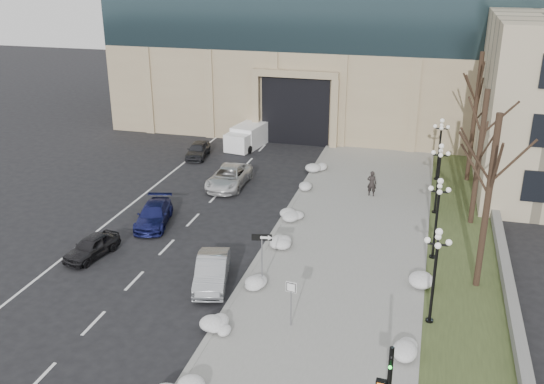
{
  "coord_description": "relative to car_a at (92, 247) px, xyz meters",
  "views": [
    {
      "loc": [
        7.5,
        -18.62,
        15.64
      ],
      "look_at": [
        -0.59,
        11.39,
        3.5
      ],
      "focal_mm": 40.0,
      "sensor_mm": 36.0,
      "label": 1
    }
  ],
  "objects": [
    {
      "name": "snow_clump_e",
      "position": [
        9.49,
        7.91,
        -0.31
      ],
      "size": [
        1.1,
        1.6,
        0.36
      ],
      "primitive_type": "ellipsoid",
      "color": "white",
      "rests_on": "sidewalk"
    },
    {
      "name": "car_c",
      "position": [
        1.44,
        4.88,
        0.04
      ],
      "size": [
        2.81,
        4.8,
        1.31
      ],
      "primitive_type": "imported",
      "rotation": [
        0.0,
        0.0,
        0.23
      ],
      "color": "navy",
      "rests_on": "ground"
    },
    {
      "name": "snow_clump_c",
      "position": [
        9.53,
        -0.82,
        -0.31
      ],
      "size": [
        1.1,
        1.6,
        0.36
      ],
      "primitive_type": "ellipsoid",
      "color": "white",
      "rests_on": "sidewalk"
    },
    {
      "name": "car_b",
      "position": [
        7.51,
        -1.13,
        0.11
      ],
      "size": [
        2.58,
        4.63,
        1.45
      ],
      "primitive_type": "imported",
      "rotation": [
        0.0,
        0.0,
        0.25
      ],
      "color": "#9FA2A7",
      "rests_on": "ground"
    },
    {
      "name": "snow_clump_i",
      "position": [
        17.53,
        1.07,
        -0.31
      ],
      "size": [
        1.1,
        1.6,
        0.36
      ],
      "primitive_type": "ellipsoid",
      "color": "white",
      "rests_on": "sidewalk"
    },
    {
      "name": "lamppost_c",
      "position": [
        18.31,
        11.12,
        2.46
      ],
      "size": [
        1.18,
        1.18,
        4.76
      ],
      "color": "black",
      "rests_on": "ground"
    },
    {
      "name": "car_a",
      "position": [
        0.0,
        0.0,
        0.0
      ],
      "size": [
        2.15,
        3.81,
        1.22
      ],
      "primitive_type": "imported",
      "rotation": [
        0.0,
        0.0,
        -0.21
      ],
      "color": "black",
      "rests_on": "ground"
    },
    {
      "name": "ground",
      "position": [
        10.01,
        -7.88,
        -0.61
      ],
      "size": [
        160.0,
        160.0,
        0.0
      ],
      "primitive_type": "plane",
      "color": "black",
      "rests_on": "ground"
    },
    {
      "name": "lamppost_a",
      "position": [
        18.31,
        -1.88,
        2.46
      ],
      "size": [
        1.18,
        1.18,
        4.76
      ],
      "color": "black",
      "rests_on": "ground"
    },
    {
      "name": "snow_clump_b",
      "position": [
        9.27,
        -5.07,
        -0.31
      ],
      "size": [
        1.1,
        1.6,
        0.36
      ],
      "primitive_type": "ellipsoid",
      "color": "white",
      "rests_on": "sidewalk"
    },
    {
      "name": "stone_wall",
      "position": [
        22.01,
        8.12,
        -0.26
      ],
      "size": [
        0.5,
        30.0,
        0.7
      ],
      "primitive_type": "cube",
      "color": "gray",
      "rests_on": "ground"
    },
    {
      "name": "tree_mid",
      "position": [
        20.51,
        10.12,
        4.89
      ],
      "size": [
        3.2,
        3.2,
        8.5
      ],
      "color": "black",
      "rests_on": "ground"
    },
    {
      "name": "snow_clump_h",
      "position": [
        17.33,
        -4.68,
        -0.31
      ],
      "size": [
        1.1,
        1.6,
        0.36
      ],
      "primitive_type": "ellipsoid",
      "color": "white",
      "rests_on": "sidewalk"
    },
    {
      "name": "pedestrian",
      "position": [
        13.99,
        13.01,
        0.41
      ],
      "size": [
        0.7,
        0.5,
        1.8
      ],
      "primitive_type": "imported",
      "rotation": [
        0.0,
        0.0,
        3.04
      ],
      "color": "black",
      "rests_on": "sidewalk"
    },
    {
      "name": "snow_clump_g",
      "position": [
        9.45,
        17.3,
        -0.31
      ],
      "size": [
        1.1,
        1.6,
        0.36
      ],
      "primitive_type": "ellipsoid",
      "color": "white",
      "rests_on": "sidewalk"
    },
    {
      "name": "tree_near",
      "position": [
        20.51,
        2.12,
        5.22
      ],
      "size": [
        3.2,
        3.2,
        9.0
      ],
      "color": "black",
      "rests_on": "ground"
    },
    {
      "name": "sidewalk",
      "position": [
        13.51,
        6.12,
        -0.55
      ],
      "size": [
        9.0,
        40.0,
        0.12
      ],
      "primitive_type": "cube",
      "color": "gray",
      "rests_on": "ground"
    },
    {
      "name": "lamppost_b",
      "position": [
        18.31,
        4.62,
        2.46
      ],
      "size": [
        1.18,
        1.18,
        4.76
      ],
      "color": "black",
      "rests_on": "ground"
    },
    {
      "name": "tree_far",
      "position": [
        20.51,
        18.12,
        5.54
      ],
      "size": [
        3.2,
        3.2,
        9.5
      ],
      "color": "black",
      "rests_on": "ground"
    },
    {
      "name": "grass_strip",
      "position": [
        20.01,
        6.12,
        -0.56
      ],
      "size": [
        4.0,
        40.0,
        0.1
      ],
      "primitive_type": "cube",
      "color": "#364221",
      "rests_on": "ground"
    },
    {
      "name": "snow_clump_f",
      "position": [
        9.53,
        13.18,
        -0.31
      ],
      "size": [
        1.1,
        1.6,
        0.36
      ],
      "primitive_type": "ellipsoid",
      "color": "white",
      "rests_on": "sidewalk"
    },
    {
      "name": "snow_clump_d",
      "position": [
        9.68,
        3.55,
        -0.31
      ],
      "size": [
        1.1,
        1.6,
        0.36
      ],
      "primitive_type": "ellipsoid",
      "color": "white",
      "rests_on": "sidewalk"
    },
    {
      "name": "curb",
      "position": [
        9.01,
        6.12,
        -0.54
      ],
      "size": [
        0.3,
        40.0,
        0.14
      ],
      "primitive_type": "cube",
      "color": "gray",
      "rests_on": "ground"
    },
    {
      "name": "car_d",
      "position": [
        3.79,
        12.43,
        0.11
      ],
      "size": [
        2.47,
        5.23,
        1.45
      ],
      "primitive_type": "imported",
      "rotation": [
        0.0,
        0.0,
        0.01
      ],
      "color": "silver",
      "rests_on": "ground"
    },
    {
      "name": "one_way_sign",
      "position": [
        10.16,
        -0.51,
        1.74
      ],
      "size": [
        1.07,
        0.33,
        2.84
      ],
      "rotation": [
        0.0,
        0.0,
        0.2
      ],
      "color": "slate",
      "rests_on": "ground"
    },
    {
      "name": "car_e",
      "position": [
        -0.91,
        18.23,
        0.03
      ],
      "size": [
        2.06,
        3.98,
        1.29
      ],
      "primitive_type": "imported",
      "rotation": [
        0.0,
        0.0,
        0.14
      ],
      "color": "#2B2C30",
      "rests_on": "ground"
    },
    {
      "name": "box_truck",
      "position": [
        2.28,
        22.6,
        0.31
      ],
      "size": [
        3.04,
        6.27,
        1.91
      ],
      "rotation": [
        0.0,
        0.0,
        -0.17
      ],
      "color": "white",
      "rests_on": "ground"
    },
    {
      "name": "lamppost_d",
      "position": [
        18.31,
        17.62,
        2.46
      ],
      "size": [
        1.18,
        1.18,
        4.76
      ],
      "color": "black",
      "rests_on": "ground"
    },
    {
      "name": "keep_sign",
      "position": [
        12.28,
        -3.86,
        1.1
      ],
      "size": [
        0.5,
        0.12,
        2.33
      ],
      "rotation": [
        0.0,
        0.0,
        -0.14
      ],
      "color": "slate",
      "rests_on": "ground"
    }
  ]
}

